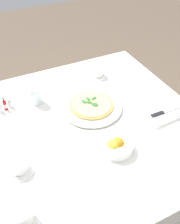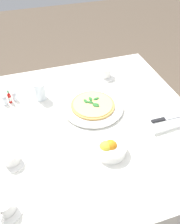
# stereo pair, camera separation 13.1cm
# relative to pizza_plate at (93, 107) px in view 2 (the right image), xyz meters

# --- Properties ---
(ground_plane) EXTENTS (8.00, 8.00, 0.00)m
(ground_plane) POSITION_rel_pizza_plate_xyz_m (-0.06, -0.09, -0.74)
(ground_plane) COLOR brown
(dining_table) EXTENTS (1.16, 1.16, 0.73)m
(dining_table) POSITION_rel_pizza_plate_xyz_m (-0.06, -0.09, -0.14)
(dining_table) COLOR white
(dining_table) RESTS_ON ground_plane
(pizza_plate) EXTENTS (0.34, 0.34, 0.02)m
(pizza_plate) POSITION_rel_pizza_plate_xyz_m (0.00, 0.00, 0.00)
(pizza_plate) COLOR white
(pizza_plate) RESTS_ON dining_table
(pizza) EXTENTS (0.24, 0.24, 0.02)m
(pizza) POSITION_rel_pizza_plate_xyz_m (0.00, 0.00, 0.01)
(pizza) COLOR tan
(pizza) RESTS_ON pizza_plate
(coffee_cup_far_right) EXTENTS (0.13, 0.13, 0.07)m
(coffee_cup_far_right) POSITION_rel_pizza_plate_xyz_m (0.17, 0.27, 0.02)
(coffee_cup_far_right) COLOR white
(coffee_cup_far_right) RESTS_ON dining_table
(coffee_cup_near_left) EXTENTS (0.13, 0.13, 0.07)m
(coffee_cup_near_left) POSITION_rel_pizza_plate_xyz_m (-0.50, -0.46, 0.02)
(coffee_cup_near_left) COLOR white
(coffee_cup_near_left) RESTS_ON dining_table
(coffee_cup_left_edge) EXTENTS (0.13, 0.13, 0.06)m
(coffee_cup_left_edge) POSITION_rel_pizza_plate_xyz_m (-0.46, -0.24, 0.02)
(coffee_cup_left_edge) COLOR white
(coffee_cup_left_edge) RESTS_ON dining_table
(water_glass_right_edge) EXTENTS (0.07, 0.07, 0.10)m
(water_glass_right_edge) POSITION_rel_pizza_plate_xyz_m (-0.26, 0.18, 0.03)
(water_glass_right_edge) COLOR white
(water_glass_right_edge) RESTS_ON dining_table
(napkin_folded) EXTENTS (0.23, 0.14, 0.02)m
(napkin_folded) POSITION_rel_pizza_plate_xyz_m (0.33, -0.22, -0.00)
(napkin_folded) COLOR white
(napkin_folded) RESTS_ON dining_table
(dinner_knife) EXTENTS (0.20, 0.02, 0.01)m
(dinner_knife) POSITION_rel_pizza_plate_xyz_m (0.33, -0.22, 0.01)
(dinner_knife) COLOR silver
(dinner_knife) RESTS_ON napkin_folded
(citrus_bowl) EXTENTS (0.15, 0.15, 0.07)m
(citrus_bowl) POSITION_rel_pizza_plate_xyz_m (-0.02, -0.32, 0.02)
(citrus_bowl) COLOR white
(citrus_bowl) RESTS_ON dining_table
(hot_sauce_bottle) EXTENTS (0.02, 0.02, 0.08)m
(hot_sauce_bottle) POSITION_rel_pizza_plate_xyz_m (-0.43, 0.19, 0.02)
(hot_sauce_bottle) COLOR #B7140F
(hot_sauce_bottle) RESTS_ON dining_table
(salt_shaker) EXTENTS (0.03, 0.03, 0.06)m
(salt_shaker) POSITION_rel_pizza_plate_xyz_m (-0.40, 0.20, 0.01)
(salt_shaker) COLOR white
(salt_shaker) RESTS_ON dining_table
(pepper_shaker) EXTENTS (0.03, 0.03, 0.06)m
(pepper_shaker) POSITION_rel_pizza_plate_xyz_m (-0.46, 0.18, 0.01)
(pepper_shaker) COLOR white
(pepper_shaker) RESTS_ON dining_table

